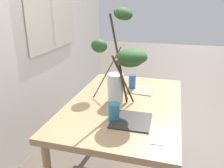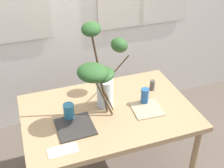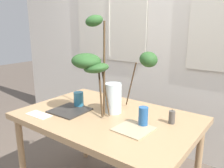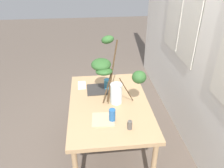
{
  "view_description": "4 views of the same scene",
  "coord_description": "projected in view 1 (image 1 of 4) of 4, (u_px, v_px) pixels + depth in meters",
  "views": [
    {
      "loc": [
        -1.62,
        -0.34,
        1.51
      ],
      "look_at": [
        0.03,
        0.11,
        0.88
      ],
      "focal_mm": 36.57,
      "sensor_mm": 36.0,
      "label": 1
    },
    {
      "loc": [
        -0.55,
        -1.67,
        2.13
      ],
      "look_at": [
        0.05,
        0.05,
        0.95
      ],
      "focal_mm": 46.62,
      "sensor_mm": 36.0,
      "label": 2
    },
    {
      "loc": [
        0.98,
        -1.26,
        1.4
      ],
      "look_at": [
        -0.04,
        0.12,
        0.96
      ],
      "focal_mm": 36.77,
      "sensor_mm": 36.0,
      "label": 3
    },
    {
      "loc": [
        2.0,
        -0.19,
        2.15
      ],
      "look_at": [
        0.04,
        0.03,
        1.01
      ],
      "focal_mm": 35.75,
      "sensor_mm": 36.0,
      "label": 4
    }
  ],
  "objects": [
    {
      "name": "back_wall_with_windows",
      "position": [
        0.0,
        15.0,
        1.85
      ],
      "size": [
        4.73,
        0.14,
        2.77
      ],
      "color": "silver",
      "rests_on": "ground"
    },
    {
      "name": "drinking_glass_blue_left",
      "position": [
        114.0,
        112.0,
        1.52
      ],
      "size": [
        0.08,
        0.08,
        0.12
      ],
      "primitive_type": "cylinder",
      "color": "teal",
      "rests_on": "dining_table"
    },
    {
      "name": "plate_square_left",
      "position": [
        131.0,
        120.0,
        1.53
      ],
      "size": [
        0.27,
        0.27,
        0.01
      ],
      "primitive_type": "cube",
      "rotation": [
        0.0,
        0.0,
        0.03
      ],
      "color": "#2D2B28",
      "rests_on": "dining_table"
    },
    {
      "name": "vase_with_branches",
      "position": [
        120.0,
        64.0,
        1.68
      ],
      "size": [
        0.58,
        0.59,
        0.74
      ],
      "color": "silver",
      "rests_on": "dining_table"
    },
    {
      "name": "plate_square_right",
      "position": [
        141.0,
        90.0,
        2.05
      ],
      "size": [
        0.23,
        0.23,
        0.01
      ],
      "primitive_type": "cube",
      "rotation": [
        0.0,
        0.0,
        -0.06
      ],
      "color": "tan",
      "rests_on": "dining_table"
    },
    {
      "name": "napkin_folded",
      "position": [
        159.0,
        135.0,
        1.37
      ],
      "size": [
        0.2,
        0.1,
        0.0
      ],
      "primitive_type": "cube",
      "rotation": [
        0.0,
        0.0,
        0.03
      ],
      "color": "silver",
      "rests_on": "dining_table"
    },
    {
      "name": "drinking_glass_blue_right",
      "position": [
        132.0,
        82.0,
        2.07
      ],
      "size": [
        0.06,
        0.06,
        0.13
      ],
      "primitive_type": "cylinder",
      "color": "#235693",
      "rests_on": "dining_table"
    },
    {
      "name": "dining_table",
      "position": [
        125.0,
        110.0,
        1.84
      ],
      "size": [
        1.3,
        0.86,
        0.75
      ],
      "color": "tan",
      "rests_on": "ground"
    },
    {
      "name": "pillar_candle",
      "position": [
        120.0,
        78.0,
        2.24
      ],
      "size": [
        0.04,
        0.04,
        0.1
      ],
      "color": "#514C47",
      "rests_on": "dining_table"
    }
  ]
}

